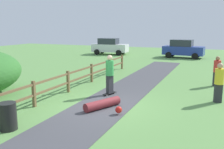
# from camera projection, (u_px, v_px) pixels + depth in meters

# --- Properties ---
(ground_plane) EXTENTS (60.00, 60.00, 0.00)m
(ground_plane) POSITION_uv_depth(u_px,v_px,m) (104.00, 105.00, 10.58)
(ground_plane) COLOR #60934C
(asphalt_path) EXTENTS (2.40, 28.00, 0.02)m
(asphalt_path) POSITION_uv_depth(u_px,v_px,m) (104.00, 105.00, 10.58)
(asphalt_path) COLOR #47474C
(asphalt_path) RESTS_ON ground_plane
(wooden_fence) EXTENTS (0.12, 18.12, 1.10)m
(wooden_fence) POSITION_uv_depth(u_px,v_px,m) (53.00, 85.00, 11.45)
(wooden_fence) COLOR brown
(wooden_fence) RESTS_ON ground_plane
(trash_bin) EXTENTS (0.56, 0.56, 0.90)m
(trash_bin) POSITION_uv_depth(u_px,v_px,m) (8.00, 116.00, 8.03)
(trash_bin) COLOR black
(trash_bin) RESTS_ON ground_plane
(skater_riding) EXTENTS (0.49, 0.82, 1.94)m
(skater_riding) POSITION_uv_depth(u_px,v_px,m) (110.00, 73.00, 11.99)
(skater_riding) COLOR black
(skater_riding) RESTS_ON asphalt_path
(skater_fallen) EXTENTS (1.52, 1.68, 0.36)m
(skater_fallen) POSITION_uv_depth(u_px,v_px,m) (104.00, 104.00, 10.08)
(skater_fallen) COLOR maroon
(skater_fallen) RESTS_ON asphalt_path
(bystander_yellow) EXTENTS (0.47, 0.47, 1.75)m
(bystander_yellow) POSITION_uv_depth(u_px,v_px,m) (219.00, 81.00, 10.86)
(bystander_yellow) COLOR #2D2D33
(bystander_yellow) RESTS_ON ground_plane
(bystander_red) EXTENTS (0.51, 0.51, 1.67)m
(bystander_red) POSITION_uv_depth(u_px,v_px,m) (217.00, 70.00, 13.91)
(bystander_red) COLOR #2D2D33
(bystander_red) RESTS_ON ground_plane
(parked_car_blue) EXTENTS (4.31, 2.23, 1.92)m
(parked_car_blue) POSITION_uv_depth(u_px,v_px,m) (183.00, 49.00, 26.59)
(parked_car_blue) COLOR #283D99
(parked_car_blue) RESTS_ON ground_plane
(parked_car_white) EXTENTS (4.30, 2.22, 1.92)m
(parked_car_white) POSITION_uv_depth(u_px,v_px,m) (110.00, 46.00, 29.84)
(parked_car_white) COLOR silver
(parked_car_white) RESTS_ON ground_plane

